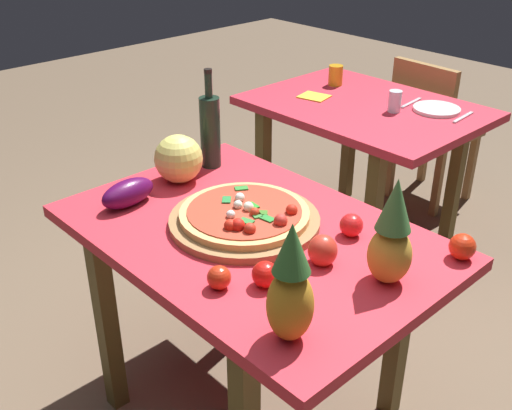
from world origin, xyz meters
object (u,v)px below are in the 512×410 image
object	(u,v)px
dining_chair	(430,125)
tomato_by_bottle	(462,247)
tomato_near_board	(351,225)
eggplant	(128,193)
dinner_plate	(437,109)
tomato_beside_pepper	(219,277)
pizza_board	(245,221)
knife_utensil	(463,117)
bell_pepper	(323,250)
background_table	(363,125)
drinking_glass_water	(395,101)
display_table	(252,257)
pineapple_right	(291,289)
fork_utensil	(411,103)
wine_bottle	(210,130)
melon	(179,159)
drinking_glass_juice	(336,75)
napkin_folded	(314,97)
tomato_at_corner	(265,274)
pizza	(245,214)
pineapple_left	(392,237)

from	to	relation	value
dining_chair	tomato_by_bottle	size ratio (longest dim) A/B	10.99
tomato_near_board	tomato_by_bottle	bearing A→B (deg)	23.84
eggplant	dinner_plate	bearing A→B (deg)	83.25
tomato_beside_pepper	tomato_by_bottle	xyz separation A→B (m)	(0.37, 0.60, 0.01)
pizza_board	tomato_by_bottle	world-z (taller)	tomato_by_bottle
dinner_plate	knife_utensil	distance (m)	0.14
pizza_board	dinner_plate	size ratio (longest dim) A/B	2.18
bell_pepper	dinner_plate	world-z (taller)	bell_pepper
background_table	drinking_glass_water	size ratio (longest dim) A/B	10.90
display_table	tomato_near_board	distance (m)	0.33
display_table	pineapple_right	xyz separation A→B (m)	(0.43, -0.28, 0.24)
fork_utensil	background_table	bearing A→B (deg)	-137.04
wine_bottle	melon	size ratio (longest dim) A/B	2.15
bell_pepper	drinking_glass_juice	bearing A→B (deg)	129.11
bell_pepper	drinking_glass_juice	world-z (taller)	drinking_glass_juice
drinking_glass_water	bell_pepper	bearing A→B (deg)	-62.87
tomato_near_board	tomato_beside_pepper	bearing A→B (deg)	-98.18
tomato_by_bottle	pizza_board	bearing A→B (deg)	-150.63
napkin_folded	display_table	bearing A→B (deg)	-56.26
tomato_near_board	pineapple_right	bearing A→B (deg)	-67.28
background_table	bell_pepper	xyz separation A→B (m)	(0.78, -1.20, 0.15)
bell_pepper	tomato_near_board	distance (m)	0.18
pizza_board	tomato_beside_pepper	bearing A→B (deg)	-53.40
bell_pepper	tomato_by_bottle	bearing A→B (deg)	50.54
bell_pepper	tomato_near_board	bearing A→B (deg)	103.10
pizza_board	tomato_at_corner	distance (m)	0.34
knife_utensil	tomato_beside_pepper	bearing A→B (deg)	-86.06
melon	knife_utensil	distance (m)	1.39
display_table	eggplant	size ratio (longest dim) A/B	5.98
drinking_glass_water	knife_utensil	world-z (taller)	drinking_glass_water
melon	pizza_board	bearing A→B (deg)	-5.81
drinking_glass_water	dinner_plate	bearing A→B (deg)	49.82
pineapple_right	pizza	bearing A→B (deg)	148.74
display_table	pizza	distance (m)	0.14
wine_bottle	dinner_plate	distance (m)	1.21
fork_utensil	dinner_plate	bearing A→B (deg)	-5.72
tomato_by_bottle	knife_utensil	distance (m)	1.22
pizza	fork_utensil	size ratio (longest dim) A/B	2.29
bell_pepper	tomato_at_corner	distance (m)	0.20
dinner_plate	pineapple_left	bearing A→B (deg)	-62.92
tomato_at_corner	dinner_plate	size ratio (longest dim) A/B	0.33
wine_bottle	pineapple_right	world-z (taller)	wine_bottle
tomato_by_bottle	drinking_glass_juice	xyz separation A→B (m)	(-1.34, 1.02, 0.01)
pizza	drinking_glass_water	bearing A→B (deg)	104.24
tomato_by_bottle	background_table	bearing A→B (deg)	139.40
melon	tomato_near_board	world-z (taller)	melon
display_table	knife_utensil	distance (m)	1.40
background_table	drinking_glass_juice	size ratio (longest dim) A/B	10.44
melon	knife_utensil	size ratio (longest dim) A/B	0.97
wine_bottle	drinking_glass_juice	size ratio (longest dim) A/B	3.58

